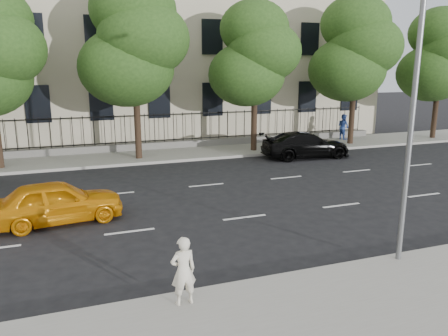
% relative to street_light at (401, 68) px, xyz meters
% --- Properties ---
extents(ground, '(120.00, 120.00, 0.00)m').
position_rel_street_light_xyz_m(ground, '(-2.50, 1.77, -5.15)').
color(ground, black).
rests_on(ground, ground).
extents(near_sidewalk, '(60.00, 4.00, 0.15)m').
position_rel_street_light_xyz_m(near_sidewalk, '(-2.50, -2.23, -5.07)').
color(near_sidewalk, gray).
rests_on(near_sidewalk, ground).
extents(far_sidewalk, '(60.00, 4.00, 0.15)m').
position_rel_street_light_xyz_m(far_sidewalk, '(-2.50, 15.77, -5.07)').
color(far_sidewalk, gray).
rests_on(far_sidewalk, ground).
extents(lane_markings, '(49.60, 4.62, 0.01)m').
position_rel_street_light_xyz_m(lane_markings, '(-2.50, 6.52, -5.14)').
color(lane_markings, silver).
rests_on(lane_markings, ground).
extents(masonry_building, '(34.60, 12.11, 18.50)m').
position_rel_street_light_xyz_m(masonry_building, '(-2.50, 24.72, 3.87)').
color(masonry_building, beige).
rests_on(masonry_building, ground).
extents(iron_fence, '(30.00, 0.50, 2.20)m').
position_rel_street_light_xyz_m(iron_fence, '(-2.50, 17.47, -4.50)').
color(iron_fence, slate).
rests_on(iron_fence, far_sidewalk).
extents(street_light, '(0.25, 3.32, 8.05)m').
position_rel_street_light_xyz_m(street_light, '(0.00, 0.00, 0.00)').
color(street_light, slate).
rests_on(street_light, near_sidewalk).
extents(tree_c, '(5.89, 5.50, 9.80)m').
position_rel_street_light_xyz_m(tree_c, '(-4.46, 15.13, 1.26)').
color(tree_c, '#382619').
rests_on(tree_c, far_sidewalk).
extents(tree_d, '(5.34, 4.94, 8.84)m').
position_rel_street_light_xyz_m(tree_d, '(2.54, 15.13, 0.69)').
color(tree_d, '#382619').
rests_on(tree_d, far_sidewalk).
extents(tree_e, '(5.71, 5.31, 9.46)m').
position_rel_street_light_xyz_m(tree_e, '(9.54, 15.13, 1.05)').
color(tree_e, '#382619').
rests_on(tree_e, far_sidewalk).
extents(tree_f, '(5.52, 5.12, 9.01)m').
position_rel_street_light_xyz_m(tree_f, '(16.54, 15.13, 0.73)').
color(tree_f, '#382619').
rests_on(tree_f, far_sidewalk).
extents(yellow_taxi, '(4.49, 2.25, 1.47)m').
position_rel_street_light_xyz_m(yellow_taxi, '(-8.66, 5.96, -4.41)').
color(yellow_taxi, orange).
rests_on(yellow_taxi, ground).
extents(black_sedan, '(5.30, 2.48, 1.50)m').
position_rel_street_light_xyz_m(black_sedan, '(4.72, 12.55, -4.40)').
color(black_sedan, black).
rests_on(black_sedan, ground).
extents(woman_near, '(0.60, 0.42, 1.55)m').
position_rel_street_light_xyz_m(woman_near, '(-6.01, -0.79, -4.22)').
color(woman_near, white).
rests_on(woman_near, near_sidewalk).
extents(pedestrian_far, '(0.79, 0.95, 1.76)m').
position_rel_street_light_xyz_m(pedestrian_far, '(10.01, 16.55, -4.12)').
color(pedestrian_far, '#2C4997').
rests_on(pedestrian_far, far_sidewalk).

